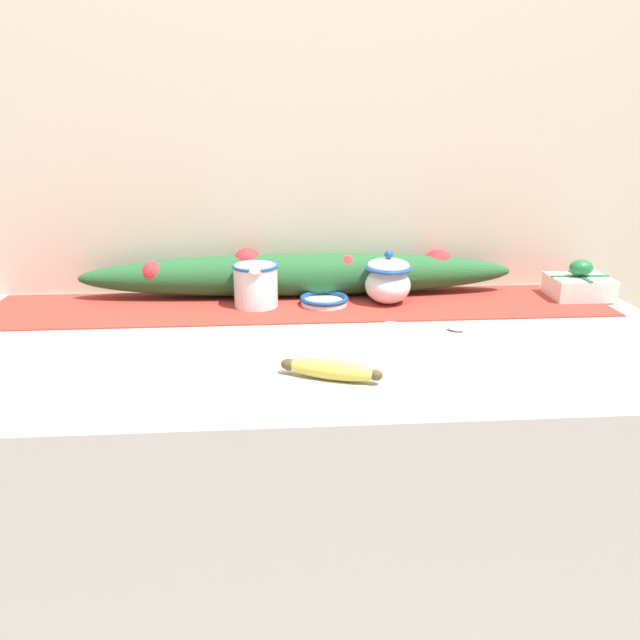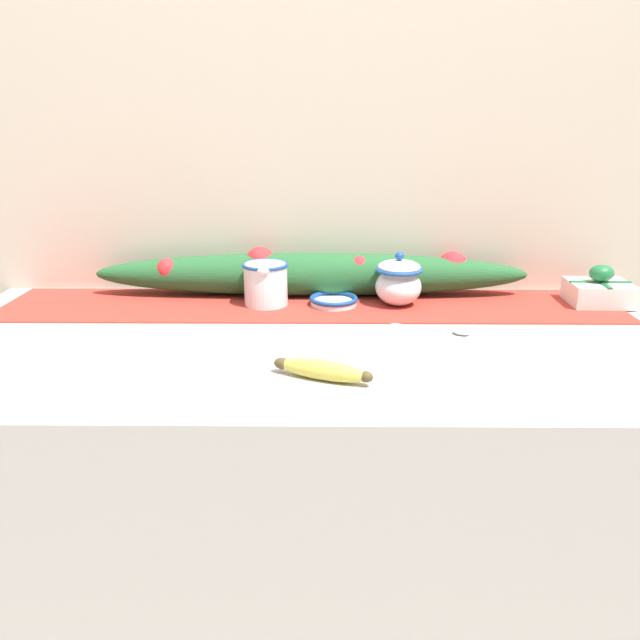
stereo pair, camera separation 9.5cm
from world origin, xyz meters
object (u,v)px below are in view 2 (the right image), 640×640
Objects in this scene: spoon at (454,332)px; gift_box at (599,291)px; banana at (322,370)px; small_dish at (334,301)px; cream_pitcher at (266,282)px; sugar_bowl at (398,281)px.

gift_box is at bearing 55.71° from spoon.
small_dish is at bearing 86.78° from banana.
spoon is (0.39, -0.19, -0.05)m from cream_pitcher.
cream_pitcher is at bearing 179.78° from sugar_bowl.
small_dish is 0.80× the size of gift_box.
banana is at bearing -72.78° from cream_pitcher.
small_dish is 0.65× the size of banana.
cream_pitcher is 0.72× the size of banana.
banana is (0.13, -0.42, -0.04)m from cream_pitcher.
sugar_bowl is 0.46m from gift_box.
small_dish is at bearing -178.33° from gift_box.
small_dish is at bearing -1.32° from cream_pitcher.
spoon is at bearing -150.89° from gift_box.
sugar_bowl is 0.46m from banana.
banana is at bearing -111.99° from sugar_bowl.
spoon is at bearing -26.00° from cream_pitcher.
sugar_bowl is 1.12× the size of small_dish.
gift_box is (0.61, 0.02, 0.02)m from small_dish.
cream_pitcher is at bearing 178.68° from small_dish.
small_dish is at bearing 168.35° from spoon.
sugar_bowl is 0.73× the size of banana.
cream_pitcher reaches higher than gift_box.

